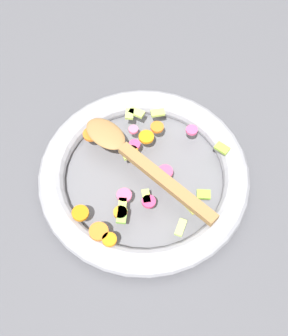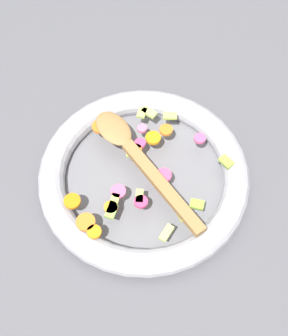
% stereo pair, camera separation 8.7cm
% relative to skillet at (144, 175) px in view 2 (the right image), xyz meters
% --- Properties ---
extents(ground_plane, '(4.00, 4.00, 0.00)m').
position_rel_skillet_xyz_m(ground_plane, '(0.00, 0.00, -0.02)').
color(ground_plane, '#4C4C51').
extents(skillet, '(0.40, 0.40, 0.05)m').
position_rel_skillet_xyz_m(skillet, '(0.00, 0.00, 0.00)').
color(skillet, slate).
rests_on(skillet, ground_plane).
extents(chopped_vegetables, '(0.28, 0.31, 0.01)m').
position_rel_skillet_xyz_m(chopped_vegetables, '(0.00, 0.02, 0.03)').
color(chopped_vegetables, orange).
rests_on(chopped_vegetables, skillet).
extents(wooden_spoon, '(0.31, 0.10, 0.01)m').
position_rel_skillet_xyz_m(wooden_spoon, '(0.02, -0.00, 0.04)').
color(wooden_spoon, olive).
rests_on(wooden_spoon, chopped_vegetables).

